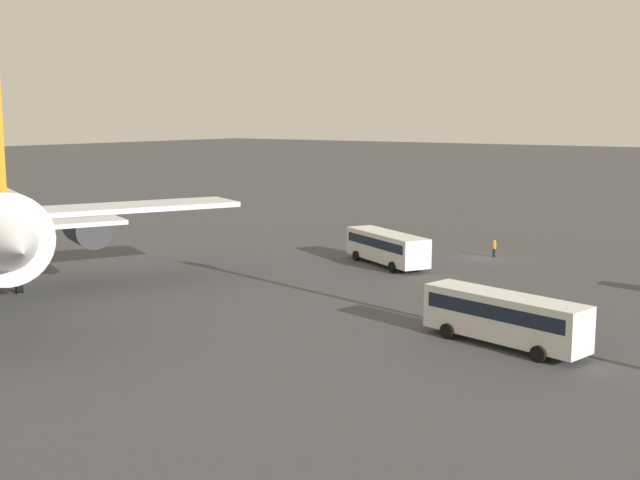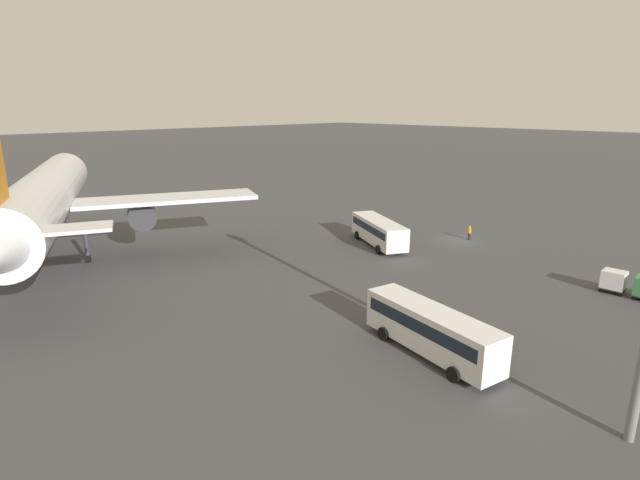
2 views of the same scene
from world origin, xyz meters
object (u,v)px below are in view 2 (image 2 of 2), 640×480
shuttle_bus_far (431,328)px  cargo_cart_white (614,280)px  worker_person (469,233)px  airplane (45,198)px  shuttle_bus_near (379,230)px

shuttle_bus_far → cargo_cart_white: bearing=-91.3°
cargo_cart_white → worker_person: bearing=-21.9°
airplane → cargo_cart_white: airplane is taller
shuttle_bus_far → worker_person: size_ratio=6.42×
worker_person → cargo_cart_white: bearing=158.1°
shuttle_bus_near → worker_person: shuttle_bus_near is taller
shuttle_bus_near → worker_person: (-6.56, -10.17, -1.01)m
shuttle_bus_near → cargo_cart_white: (-25.13, -2.72, -0.69)m
shuttle_bus_near → cargo_cart_white: shuttle_bus_near is taller
shuttle_bus_far → cargo_cart_white: (-5.18, -21.85, -0.77)m
worker_person → shuttle_bus_far: bearing=114.6°
worker_person → cargo_cart_white: (-18.57, 7.45, 0.32)m
airplane → worker_person: bearing=-99.6°
airplane → cargo_cart_white: size_ratio=23.82×
airplane → cargo_cart_white: 56.85m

